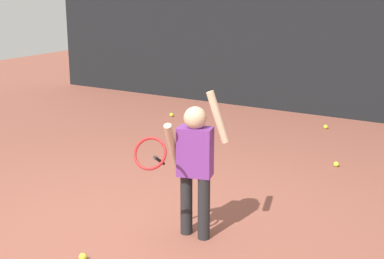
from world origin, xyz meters
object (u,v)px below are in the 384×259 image
tennis_ball_3 (83,257)px  tennis_ball_4 (326,127)px  tennis_ball_0 (336,164)px  tennis_ball_2 (171,115)px  tennis_player (193,160)px

tennis_ball_3 → tennis_ball_4: bearing=85.4°
tennis_ball_4 → tennis_ball_0: bearing=-68.3°
tennis_ball_2 → tennis_ball_4: same height
tennis_ball_3 → tennis_player: bearing=57.2°
tennis_ball_0 → tennis_ball_4: (-0.68, 1.71, 0.00)m
tennis_player → tennis_ball_3: 1.24m
tennis_ball_0 → tennis_ball_3: same height
tennis_ball_4 → tennis_ball_2: bearing=-167.2°
tennis_ball_0 → tennis_ball_3: (-1.09, -3.44, 0.00)m
tennis_ball_0 → tennis_ball_4: size_ratio=1.00×
tennis_player → tennis_ball_2: size_ratio=20.46×
tennis_player → tennis_ball_4: tennis_player is taller
tennis_player → tennis_ball_4: (-0.14, 4.29, -0.69)m
tennis_ball_3 → tennis_ball_2: bearing=114.5°
tennis_ball_3 → tennis_ball_4: same height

